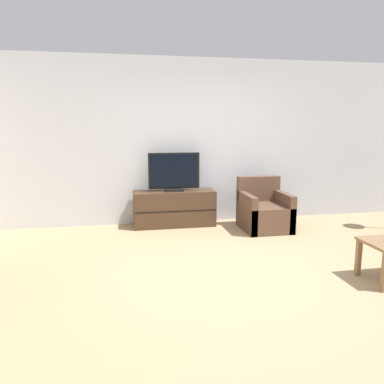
{
  "coord_description": "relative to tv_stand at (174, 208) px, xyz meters",
  "views": [
    {
      "loc": [
        -1.38,
        -3.84,
        1.63
      ],
      "look_at": [
        -0.57,
        0.41,
        0.85
      ],
      "focal_mm": 35.0,
      "sensor_mm": 36.0,
      "label": 1
    }
  ],
  "objects": [
    {
      "name": "ground_plane",
      "position": [
        0.56,
        -2.04,
        -0.29
      ],
      "size": [
        24.0,
        24.0,
        0.0
      ],
      "primitive_type": "plane",
      "color": "#9E8460"
    },
    {
      "name": "wall_back",
      "position": [
        0.56,
        0.27,
        1.06
      ],
      "size": [
        12.0,
        0.06,
        2.7
      ],
      "color": "silver",
      "rests_on": "ground"
    },
    {
      "name": "tv_stand",
      "position": [
        0.0,
        0.0,
        0.0
      ],
      "size": [
        1.31,
        0.41,
        0.58
      ],
      "color": "#422D1E",
      "rests_on": "ground"
    },
    {
      "name": "tv",
      "position": [
        0.0,
        -0.0,
        0.58
      ],
      "size": [
        0.82,
        0.18,
        0.62
      ],
      "color": "black",
      "rests_on": "tv_stand"
    },
    {
      "name": "armchair",
      "position": [
        1.36,
        -0.45,
        -0.02
      ],
      "size": [
        0.7,
        0.76,
        0.81
      ],
      "color": "brown",
      "rests_on": "ground"
    }
  ]
}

